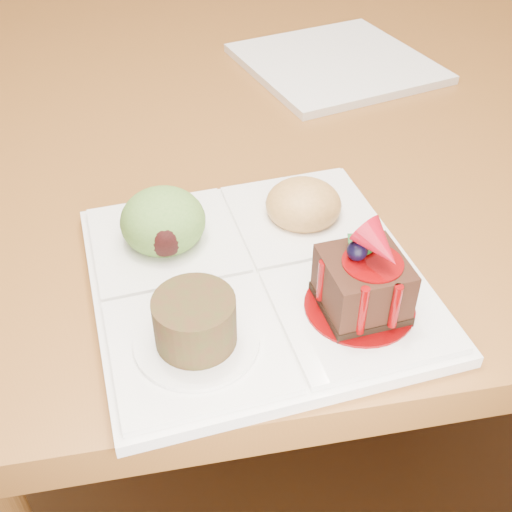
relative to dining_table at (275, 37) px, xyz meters
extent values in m
plane|color=brown|center=(0.00, 0.00, -0.68)|extent=(6.00, 6.00, 0.00)
cube|color=brown|center=(0.00, 0.00, 0.05)|extent=(1.00, 1.80, 0.04)
cylinder|color=brown|center=(-0.44, 0.84, -0.33)|extent=(0.06, 0.06, 0.71)
cylinder|color=brown|center=(0.44, 0.84, -0.33)|extent=(0.06, 0.06, 0.71)
cylinder|color=black|center=(-0.56, 0.38, -0.49)|extent=(0.03, 0.03, 0.38)
cylinder|color=black|center=(-0.62, 0.07, -0.49)|extent=(0.03, 0.03, 0.38)
cube|color=black|center=(0.62, 0.27, -0.18)|extent=(0.60, 0.60, 0.04)
cylinder|color=black|center=(0.36, 0.16, -0.44)|extent=(0.04, 0.04, 0.48)
cylinder|color=black|center=(0.50, 0.53, -0.44)|extent=(0.04, 0.04, 0.48)
cube|color=white|center=(-0.18, -0.75, 0.07)|extent=(0.32, 0.32, 0.01)
cube|color=white|center=(-0.10, -0.81, 0.08)|extent=(0.15, 0.15, 0.01)
cube|color=white|center=(-0.24, -0.83, 0.08)|extent=(0.15, 0.15, 0.01)
cube|color=white|center=(-0.26, -0.69, 0.08)|extent=(0.15, 0.15, 0.01)
cube|color=white|center=(-0.12, -0.67, 0.08)|extent=(0.15, 0.15, 0.01)
cylinder|color=#670305|center=(-0.10, -0.81, 0.09)|extent=(0.09, 0.09, 0.00)
cube|color=black|center=(-0.10, -0.81, 0.09)|extent=(0.07, 0.07, 0.01)
cube|color=black|center=(-0.10, -0.81, 0.11)|extent=(0.07, 0.07, 0.04)
cylinder|color=#670305|center=(-0.10, -0.81, 0.14)|extent=(0.05, 0.05, 0.00)
sphere|color=black|center=(-0.11, -0.81, 0.14)|extent=(0.02, 0.02, 0.02)
cone|color=#A30A19|center=(-0.09, -0.82, 0.16)|extent=(0.05, 0.05, 0.04)
cube|color=#134D17|center=(-0.10, -0.80, 0.14)|extent=(0.02, 0.02, 0.01)
cube|color=#134D17|center=(-0.11, -0.80, 0.14)|extent=(0.01, 0.02, 0.01)
cylinder|color=#670305|center=(-0.11, -0.85, 0.11)|extent=(0.01, 0.01, 0.05)
cylinder|color=#670305|center=(-0.09, -0.85, 0.11)|extent=(0.01, 0.01, 0.04)
cylinder|color=#670305|center=(-0.13, -0.81, 0.11)|extent=(0.01, 0.01, 0.04)
cylinder|color=white|center=(-0.24, -0.83, 0.09)|extent=(0.10, 0.10, 0.00)
cylinder|color=#421F12|center=(-0.24, -0.83, 0.11)|extent=(0.06, 0.06, 0.04)
cylinder|color=#44260E|center=(-0.24, -0.83, 0.13)|extent=(0.05, 0.05, 0.00)
ellipsoid|color=olive|center=(-0.26, -0.69, 0.10)|extent=(0.08, 0.08, 0.06)
ellipsoid|color=black|center=(-0.26, -0.71, 0.10)|extent=(0.04, 0.03, 0.04)
ellipsoid|color=#CC8F49|center=(-0.12, -0.67, 0.10)|extent=(0.08, 0.08, 0.05)
cube|color=#D3490F|center=(-0.10, -0.67, 0.10)|extent=(0.02, 0.02, 0.02)
cube|color=#497E1B|center=(-0.11, -0.66, 0.10)|extent=(0.02, 0.02, 0.02)
cube|color=#D3490F|center=(-0.13, -0.66, 0.10)|extent=(0.02, 0.02, 0.02)
cube|color=#497E1B|center=(-0.13, -0.68, 0.10)|extent=(0.02, 0.02, 0.02)
cube|color=#D3490F|center=(-0.12, -0.69, 0.10)|extent=(0.02, 0.02, 0.02)
cube|color=#497E1B|center=(-0.11, -0.68, 0.10)|extent=(0.02, 0.02, 0.02)
cube|color=white|center=(0.03, -0.30, 0.07)|extent=(0.31, 0.31, 0.01)
camera|label=1|loc=(-0.26, -1.18, 0.47)|focal=45.00mm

